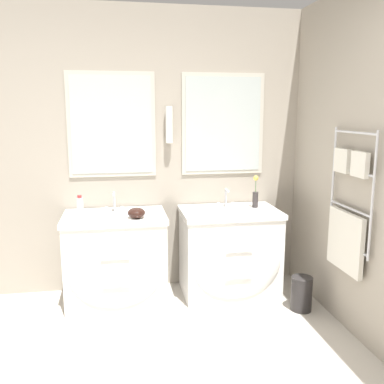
# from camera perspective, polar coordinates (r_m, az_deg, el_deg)

# --- Properties ---
(wall_back) EXTENTS (4.92, 0.14, 2.60)m
(wall_back) POSITION_cam_1_polar(r_m,az_deg,el_deg) (4.00, -8.78, 5.42)
(wall_back) COLOR #9E9384
(wall_back) RESTS_ON ground_plane
(wall_right) EXTENTS (0.13, 4.43, 2.60)m
(wall_right) POSITION_cam_1_polar(r_m,az_deg,el_deg) (3.24, 22.87, 3.17)
(wall_right) COLOR #9E9384
(wall_right) RESTS_ON ground_plane
(vanity_left) EXTENTS (0.88, 0.65, 0.79)m
(vanity_left) POSITION_cam_1_polar(r_m,az_deg,el_deg) (3.83, -10.11, -8.77)
(vanity_left) COLOR white
(vanity_left) RESTS_ON ground_plane
(vanity_right) EXTENTS (0.88, 0.65, 0.79)m
(vanity_right) POSITION_cam_1_polar(r_m,az_deg,el_deg) (3.96, 5.11, -8.01)
(vanity_right) COLOR white
(vanity_right) RESTS_ON ground_plane
(faucet_left) EXTENTS (0.17, 0.11, 0.17)m
(faucet_left) POSITION_cam_1_polar(r_m,az_deg,el_deg) (3.88, -10.33, -1.33)
(faucet_left) COLOR silver
(faucet_left) RESTS_ON vanity_left
(faucet_right) EXTENTS (0.17, 0.11, 0.17)m
(faucet_right) POSITION_cam_1_polar(r_m,az_deg,el_deg) (4.00, 4.56, -0.81)
(faucet_right) COLOR silver
(faucet_right) RESTS_ON vanity_right
(toiletry_bottle) EXTENTS (0.05, 0.05, 0.20)m
(toiletry_bottle) POSITION_cam_1_polar(r_m,az_deg,el_deg) (3.66, -14.71, -2.04)
(toiletry_bottle) COLOR silver
(toiletry_bottle) RESTS_ON vanity_left
(amenity_bowl) EXTENTS (0.15, 0.15, 0.09)m
(amenity_bowl) POSITION_cam_1_polar(r_m,az_deg,el_deg) (3.60, -7.43, -2.78)
(amenity_bowl) COLOR black
(amenity_bowl) RESTS_ON vanity_left
(flower_vase) EXTENTS (0.05, 0.05, 0.30)m
(flower_vase) POSITION_cam_1_polar(r_m,az_deg,el_deg) (3.99, 8.45, -0.41)
(flower_vase) COLOR #332D2D
(flower_vase) RESTS_ON vanity_right
(soap_dish) EXTENTS (0.08, 0.06, 0.04)m
(soap_dish) POSITION_cam_1_polar(r_m,az_deg,el_deg) (3.76, 3.45, -2.56)
(soap_dish) COLOR white
(soap_dish) RESTS_ON vanity_right
(waste_bin) EXTENTS (0.18, 0.18, 0.30)m
(waste_bin) POSITION_cam_1_polar(r_m,az_deg,el_deg) (3.84, 14.40, -12.90)
(waste_bin) COLOR #282626
(waste_bin) RESTS_ON ground_plane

